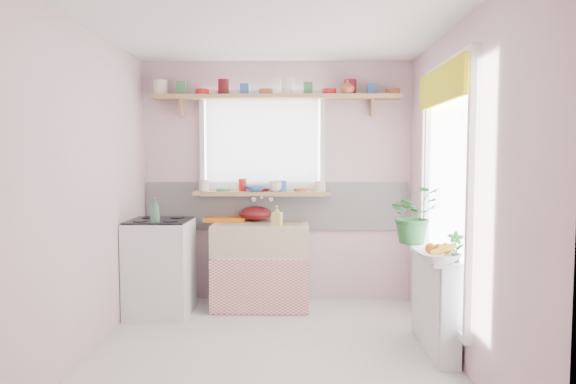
{
  "coord_description": "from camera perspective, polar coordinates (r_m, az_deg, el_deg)",
  "views": [
    {
      "loc": [
        0.22,
        -3.78,
        1.52
      ],
      "look_at": [
        0.14,
        0.55,
        1.22
      ],
      "focal_mm": 32.0,
      "sensor_mm": 36.0,
      "label": 1
    }
  ],
  "objects": [
    {
      "name": "room",
      "position": [
        4.66,
        6.52,
        2.13
      ],
      "size": [
        3.2,
        3.2,
        3.2
      ],
      "color": "silver",
      "rests_on": "ground"
    },
    {
      "name": "sink_unit",
      "position": [
        5.2,
        -3.03,
        -8.08
      ],
      "size": [
        0.95,
        0.65,
        1.11
      ],
      "color": "white",
      "rests_on": "ground"
    },
    {
      "name": "cooker",
      "position": [
        5.12,
        -14.01,
        -8.07
      ],
      "size": [
        0.58,
        0.58,
        0.93
      ],
      "color": "white",
      "rests_on": "ground"
    },
    {
      "name": "radiator_ledge",
      "position": [
        4.27,
        15.99,
        -11.39
      ],
      "size": [
        0.22,
        0.95,
        0.78
      ],
      "color": "white",
      "rests_on": "ground"
    },
    {
      "name": "windowsill",
      "position": [
        5.29,
        -2.91,
        -0.13
      ],
      "size": [
        1.4,
        0.22,
        0.04
      ],
      "primitive_type": "cube",
      "color": "tan",
      "rests_on": "room"
    },
    {
      "name": "pine_shelf",
      "position": [
        5.29,
        -1.31,
        10.51
      ],
      "size": [
        2.52,
        0.24,
        0.04
      ],
      "primitive_type": "cube",
      "color": "tan",
      "rests_on": "room"
    },
    {
      "name": "shelf_crockery",
      "position": [
        5.3,
        -1.79,
        11.3
      ],
      "size": [
        2.47,
        0.11,
        0.12
      ],
      "color": "silver",
      "rests_on": "pine_shelf"
    },
    {
      "name": "sill_crockery",
      "position": [
        5.28,
        -3.1,
        0.68
      ],
      "size": [
        1.35,
        0.11,
        0.12
      ],
      "color": "silver",
      "rests_on": "windowsill"
    },
    {
      "name": "dish_tray",
      "position": [
        5.37,
        -6.89,
        -2.97
      ],
      "size": [
        0.43,
        0.33,
        0.04
      ],
      "primitive_type": "cube",
      "rotation": [
        0.0,
        0.0,
        -0.03
      ],
      "color": "orange",
      "rests_on": "sink_unit"
    },
    {
      "name": "colander",
      "position": [
        5.33,
        -3.65,
        -2.4
      ],
      "size": [
        0.41,
        0.41,
        0.15
      ],
      "primitive_type": "ellipsoid",
      "rotation": [
        0.0,
        0.0,
        0.27
      ],
      "color": "#5B0F12",
      "rests_on": "sink_unit"
    },
    {
      "name": "jade_plant",
      "position": [
        4.52,
        13.76,
        -2.45
      ],
      "size": [
        0.54,
        0.51,
        0.49
      ],
      "primitive_type": "imported",
      "rotation": [
        0.0,
        0.0,
        0.33
      ],
      "color": "#27612B",
      "rests_on": "radiator_ledge"
    },
    {
      "name": "fruit_bowl",
      "position": [
        3.78,
        16.37,
        -6.99
      ],
      "size": [
        0.34,
        0.34,
        0.07
      ],
      "primitive_type": "imported",
      "rotation": [
        0.0,
        0.0,
        0.22
      ],
      "color": "silver",
      "rests_on": "radiator_ledge"
    },
    {
      "name": "herb_pot",
      "position": [
        3.8,
        18.15,
        -5.81
      ],
      "size": [
        0.13,
        0.1,
        0.22
      ],
      "primitive_type": "imported",
      "rotation": [
        0.0,
        0.0,
        -0.18
      ],
      "color": "#2C692A",
      "rests_on": "radiator_ledge"
    },
    {
      "name": "soap_bottle_sink",
      "position": [
        4.92,
        -1.24,
        -2.66
      ],
      "size": [
        0.11,
        0.11,
        0.2
      ],
      "primitive_type": "imported",
      "rotation": [
        0.0,
        0.0,
        -0.27
      ],
      "color": "#D0C55C",
      "rests_on": "sink_unit"
    },
    {
      "name": "sill_cup",
      "position": [
        5.22,
        -1.45,
        0.63
      ],
      "size": [
        0.14,
        0.14,
        0.11
      ],
      "primitive_type": "imported",
      "rotation": [
        0.0,
        0.0,
        -0.01
      ],
      "color": "beige",
      "rests_on": "windowsill"
    },
    {
      "name": "sill_bowl",
      "position": [
        5.23,
        -3.7,
        0.37
      ],
      "size": [
        0.25,
        0.25,
        0.06
      ],
      "primitive_type": "imported",
      "rotation": [
        0.0,
        0.0,
        -0.39
      ],
      "color": "#385BB7",
      "rests_on": "windowsill"
    },
    {
      "name": "shelf_vase",
      "position": [
        5.26,
        6.64,
        11.53
      ],
      "size": [
        0.17,
        0.17,
        0.14
      ],
      "primitive_type": "imported",
      "rotation": [
        0.0,
        0.0,
        -0.24
      ],
      "color": "#B95839",
      "rests_on": "pine_shelf"
    },
    {
      "name": "cooker_bottle",
      "position": [
        4.82,
        -14.57,
        -1.97
      ],
      "size": [
        0.11,
        0.11,
        0.23
      ],
      "primitive_type": "imported",
      "rotation": [
        0.0,
        0.0,
        0.28
      ],
      "color": "#39724A",
      "rests_on": "cooker"
    },
    {
      "name": "fruit",
      "position": [
        3.78,
        16.45,
        -6.08
      ],
      "size": [
        0.2,
        0.14,
        0.1
      ],
      "color": "orange",
      "rests_on": "fruit_bowl"
    }
  ]
}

